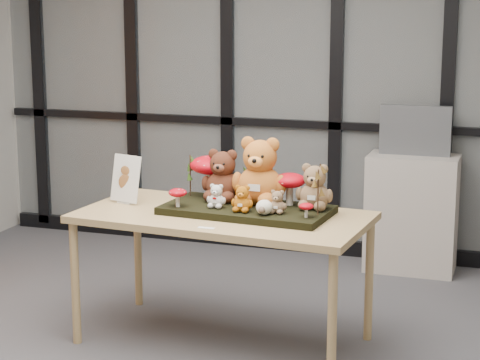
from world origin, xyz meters
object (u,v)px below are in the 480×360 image
(bear_brown_medium, at_px, (223,172))
(mushroom_back_left, at_px, (210,174))
(bear_white_bow, at_px, (217,195))
(sign_holder, at_px, (126,181))
(bear_beige_small, at_px, (277,200))
(mushroom_front_left, at_px, (178,197))
(mushroom_front_right, at_px, (306,209))
(bear_tan_back, at_px, (315,184))
(mushroom_back_right, at_px, (290,187))
(bear_small_yellow, at_px, (243,197))
(monitor, at_px, (415,130))
(cabinet, at_px, (412,213))
(plush_cream_hedgehog, at_px, (264,206))
(diorama_tray, at_px, (247,210))
(bear_pooh_yellow, at_px, (260,167))
(display_table, at_px, (223,225))

(bear_brown_medium, bearing_deg, mushroom_back_left, 150.22)
(bear_white_bow, relative_size, sign_holder, 0.52)
(bear_beige_small, height_order, mushroom_front_left, bear_beige_small)
(mushroom_front_left, distance_m, sign_holder, 0.44)
(bear_brown_medium, height_order, mushroom_front_right, bear_brown_medium)
(bear_tan_back, distance_m, mushroom_back_right, 0.17)
(bear_brown_medium, bearing_deg, sign_holder, -166.01)
(bear_small_yellow, distance_m, bear_beige_small, 0.20)
(bear_small_yellow, bearing_deg, mushroom_front_right, 1.58)
(bear_brown_medium, distance_m, monitor, 1.88)
(mushroom_back_right, xyz_separation_m, cabinet, (0.51, 1.62, -0.49))
(plush_cream_hedgehog, xyz_separation_m, mushroom_back_right, (0.07, 0.28, 0.06))
(bear_white_bow, height_order, monitor, monitor)
(sign_holder, xyz_separation_m, cabinet, (1.53, 1.72, -0.48))
(mushroom_front_left, bearing_deg, bear_small_yellow, 1.23)
(diorama_tray, xyz_separation_m, mushroom_back_left, (-0.30, 0.19, 0.16))
(mushroom_front_left, distance_m, cabinet, 2.23)
(bear_pooh_yellow, distance_m, sign_holder, 0.85)
(bear_beige_small, distance_m, mushroom_front_right, 0.19)
(mushroom_back_right, height_order, mushroom_front_left, mushroom_back_right)
(bear_white_bow, bearing_deg, bear_tan_back, 20.50)
(display_table, bearing_deg, mushroom_back_right, 30.23)
(display_table, relative_size, bear_small_yellow, 10.31)
(mushroom_front_left, bearing_deg, plush_cream_hedgehog, -2.64)
(bear_small_yellow, xyz_separation_m, bear_beige_small, (0.20, 0.03, -0.01))
(bear_brown_medium, xyz_separation_m, bear_tan_back, (0.58, -0.04, -0.03))
(plush_cream_hedgehog, xyz_separation_m, sign_holder, (-0.94, 0.18, 0.05))
(bear_beige_small, bearing_deg, diorama_tray, 160.11)
(bear_pooh_yellow, xyz_separation_m, mushroom_back_right, (0.17, 0.03, -0.11))
(bear_beige_small, xyz_separation_m, cabinet, (0.53, 1.84, -0.46))
(bear_pooh_yellow, distance_m, cabinet, 1.89)
(mushroom_back_right, relative_size, sign_holder, 0.71)
(display_table, xyz_separation_m, plush_cream_hedgehog, (0.29, -0.10, 0.15))
(mushroom_back_right, distance_m, monitor, 1.72)
(display_table, relative_size, plush_cream_hedgehog, 18.60)
(bear_brown_medium, bearing_deg, bear_pooh_yellow, -2.59)
(bear_pooh_yellow, bearing_deg, plush_cream_hedgehog, -62.81)
(diorama_tray, relative_size, mushroom_back_right, 4.60)
(bear_brown_medium, bearing_deg, bear_small_yellow, -45.11)
(display_table, bearing_deg, bear_white_bow, -132.31)
(bear_tan_back, bearing_deg, bear_small_yellow, -147.05)
(mushroom_front_left, bearing_deg, sign_holder, 159.32)
(bear_small_yellow, bearing_deg, sign_holder, 174.45)
(mushroom_front_right, height_order, sign_holder, sign_holder)
(bear_tan_back, bearing_deg, bear_pooh_yellow, -177.34)
(bear_pooh_yellow, distance_m, bear_white_bow, 0.31)
(mushroom_front_right, bearing_deg, mushroom_back_left, 154.01)
(mushroom_front_right, bearing_deg, cabinet, 79.58)
(mushroom_back_right, relative_size, monitor, 0.40)
(plush_cream_hedgehog, bearing_deg, cabinet, 77.54)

